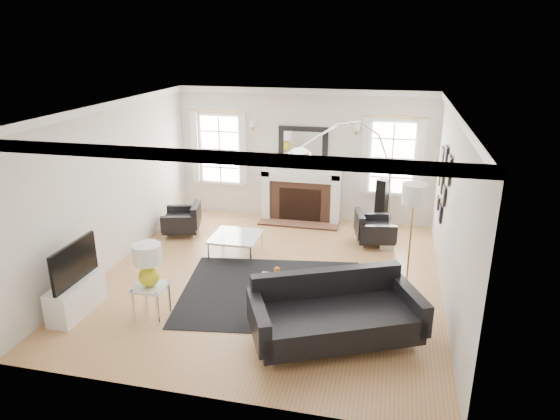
% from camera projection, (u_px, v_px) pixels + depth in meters
% --- Properties ---
extents(floor, '(6.00, 6.00, 0.00)m').
position_uv_depth(floor, '(270.00, 277.00, 8.32)').
color(floor, '#A67E46').
rests_on(floor, ground).
extents(back_wall, '(5.50, 0.04, 2.80)m').
position_uv_depth(back_wall, '(303.00, 155.00, 10.62)').
color(back_wall, beige).
rests_on(back_wall, floor).
extents(front_wall, '(5.50, 0.04, 2.80)m').
position_uv_depth(front_wall, '(198.00, 285.00, 5.09)').
color(front_wall, beige).
rests_on(front_wall, floor).
extents(left_wall, '(0.04, 6.00, 2.80)m').
position_uv_depth(left_wall, '(112.00, 186.00, 8.43)').
color(left_wall, beige).
rests_on(left_wall, floor).
extents(right_wall, '(0.04, 6.00, 2.80)m').
position_uv_depth(right_wall, '(452.00, 210.00, 7.28)').
color(right_wall, beige).
rests_on(right_wall, floor).
extents(ceiling, '(5.50, 6.00, 0.02)m').
position_uv_depth(ceiling, '(268.00, 108.00, 7.39)').
color(ceiling, white).
rests_on(ceiling, back_wall).
extents(crown_molding, '(5.50, 6.00, 0.12)m').
position_uv_depth(crown_molding, '(268.00, 112.00, 7.41)').
color(crown_molding, white).
rests_on(crown_molding, back_wall).
extents(fireplace, '(1.70, 0.69, 1.11)m').
position_uv_depth(fireplace, '(301.00, 197.00, 10.71)').
color(fireplace, white).
rests_on(fireplace, floor).
extents(mantel_mirror, '(1.05, 0.07, 0.75)m').
position_uv_depth(mantel_mirror, '(303.00, 144.00, 10.49)').
color(mantel_mirror, black).
rests_on(mantel_mirror, back_wall).
extents(window_left, '(1.24, 0.15, 1.62)m').
position_uv_depth(window_left, '(220.00, 149.00, 10.94)').
color(window_left, white).
rests_on(window_left, back_wall).
extents(window_right, '(1.24, 0.15, 1.62)m').
position_uv_depth(window_right, '(392.00, 158.00, 10.16)').
color(window_right, white).
rests_on(window_right, back_wall).
extents(gallery_wall, '(0.04, 1.73, 1.29)m').
position_uv_depth(gallery_wall, '(443.00, 178.00, 8.43)').
color(gallery_wall, black).
rests_on(gallery_wall, right_wall).
extents(tv_unit, '(0.35, 1.00, 1.09)m').
position_uv_depth(tv_unit, '(76.00, 292.00, 7.16)').
color(tv_unit, white).
rests_on(tv_unit, floor).
extents(area_rug, '(3.14, 2.74, 0.01)m').
position_uv_depth(area_rug, '(273.00, 292.00, 7.83)').
color(area_rug, black).
rests_on(area_rug, floor).
extents(sofa, '(2.39, 1.80, 0.71)m').
position_uv_depth(sofa, '(334.00, 314.00, 6.48)').
color(sofa, black).
rests_on(sofa, floor).
extents(armchair_left, '(0.86, 0.92, 0.53)m').
position_uv_depth(armchair_left, '(184.00, 221.00, 10.03)').
color(armchair_left, black).
rests_on(armchair_left, floor).
extents(armchair_right, '(0.85, 0.91, 0.53)m').
position_uv_depth(armchair_right, '(372.00, 230.00, 9.56)').
color(armchair_right, black).
rests_on(armchair_right, floor).
extents(coffee_table, '(0.86, 0.86, 0.38)m').
position_uv_depth(coffee_table, '(236.00, 237.00, 9.06)').
color(coffee_table, silver).
rests_on(coffee_table, floor).
extents(side_table_left, '(0.45, 0.45, 0.49)m').
position_uv_depth(side_table_left, '(151.00, 292.00, 7.03)').
color(side_table_left, silver).
rests_on(side_table_left, floor).
extents(nesting_table, '(0.54, 0.46, 0.60)m').
position_uv_depth(nesting_table, '(277.00, 288.00, 6.96)').
color(nesting_table, silver).
rests_on(nesting_table, floor).
extents(gourd_lamp, '(0.39, 0.39, 0.63)m').
position_uv_depth(gourd_lamp, '(148.00, 262.00, 6.87)').
color(gourd_lamp, gold).
rests_on(gourd_lamp, side_table_left).
extents(orange_vase, '(0.12, 0.12, 0.19)m').
position_uv_depth(orange_vase, '(277.00, 274.00, 6.88)').
color(orange_vase, '#C66319').
rests_on(orange_vase, nesting_table).
extents(arc_floor_lamp, '(1.80, 1.67, 2.55)m').
position_uv_depth(arc_floor_lamp, '(348.00, 184.00, 8.68)').
color(arc_floor_lamp, silver).
rests_on(arc_floor_lamp, floor).
extents(stick_floor_lamp, '(0.37, 0.37, 1.81)m').
position_uv_depth(stick_floor_lamp, '(414.00, 200.00, 7.19)').
color(stick_floor_lamp, '#C79245').
rests_on(stick_floor_lamp, floor).
extents(speaker_tower, '(0.28, 0.28, 1.07)m').
position_uv_depth(speaker_tower, '(382.00, 205.00, 10.22)').
color(speaker_tower, black).
rests_on(speaker_tower, floor).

